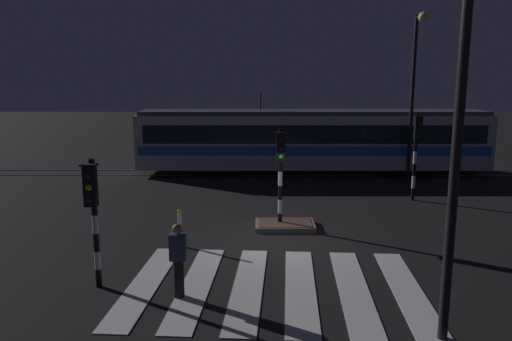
{
  "coord_description": "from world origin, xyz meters",
  "views": [
    {
      "loc": [
        -0.42,
        -14.01,
        4.79
      ],
      "look_at": [
        -0.4,
        4.09,
        1.4
      ],
      "focal_mm": 34.11,
      "sensor_mm": 36.0,
      "label": 1
    }
  ],
  "objects_px": {
    "traffic_light_median_centre": "(280,163)",
    "bollard_island_edge": "(179,228)",
    "pedestrian_waiting_at_kerb": "(177,260)",
    "street_lamp_trackside_right": "(414,78)",
    "traffic_light_corner_far_right": "(416,144)",
    "tram": "(311,140)",
    "traffic_light_corner_near_left": "(92,205)",
    "street_lamp_near_kerb": "(465,112)"
  },
  "relations": [
    {
      "from": "street_lamp_trackside_right",
      "to": "traffic_light_corner_far_right",
      "type": "bearing_deg",
      "value": -104.87
    },
    {
      "from": "traffic_light_corner_far_right",
      "to": "street_lamp_near_kerb",
      "type": "relative_size",
      "value": 0.52
    },
    {
      "from": "street_lamp_near_kerb",
      "to": "street_lamp_trackside_right",
      "type": "distance_m",
      "value": 15.22
    },
    {
      "from": "street_lamp_trackside_right",
      "to": "tram",
      "type": "relative_size",
      "value": 0.43
    },
    {
      "from": "traffic_light_median_centre",
      "to": "street_lamp_near_kerb",
      "type": "bearing_deg",
      "value": -69.55
    },
    {
      "from": "street_lamp_trackside_right",
      "to": "tram",
      "type": "xyz_separation_m",
      "value": [
        -4.45,
        2.05,
        -3.09
      ]
    },
    {
      "from": "traffic_light_median_centre",
      "to": "bollard_island_edge",
      "type": "bearing_deg",
      "value": -148.58
    },
    {
      "from": "pedestrian_waiting_at_kerb",
      "to": "traffic_light_corner_far_right",
      "type": "bearing_deg",
      "value": 47.66
    },
    {
      "from": "traffic_light_corner_near_left",
      "to": "street_lamp_trackside_right",
      "type": "bearing_deg",
      "value": 47.87
    },
    {
      "from": "traffic_light_corner_near_left",
      "to": "street_lamp_trackside_right",
      "type": "height_order",
      "value": "street_lamp_trackside_right"
    },
    {
      "from": "traffic_light_median_centre",
      "to": "tram",
      "type": "xyz_separation_m",
      "value": [
        2.1,
        9.51,
        -0.4
      ]
    },
    {
      "from": "pedestrian_waiting_at_kerb",
      "to": "street_lamp_trackside_right",
      "type": "bearing_deg",
      "value": 54.43
    },
    {
      "from": "street_lamp_near_kerb",
      "to": "traffic_light_median_centre",
      "type": "bearing_deg",
      "value": 110.45
    },
    {
      "from": "traffic_light_median_centre",
      "to": "pedestrian_waiting_at_kerb",
      "type": "distance_m",
      "value": 5.92
    },
    {
      "from": "traffic_light_corner_far_right",
      "to": "bollard_island_edge",
      "type": "bearing_deg",
      "value": -147.44
    },
    {
      "from": "street_lamp_near_kerb",
      "to": "tram",
      "type": "relative_size",
      "value": 0.37
    },
    {
      "from": "traffic_light_corner_far_right",
      "to": "pedestrian_waiting_at_kerb",
      "type": "bearing_deg",
      "value": -132.34
    },
    {
      "from": "tram",
      "to": "traffic_light_median_centre",
      "type": "bearing_deg",
      "value": -102.45
    },
    {
      "from": "bollard_island_edge",
      "to": "traffic_light_median_centre",
      "type": "bearing_deg",
      "value": 31.42
    },
    {
      "from": "traffic_light_corner_far_right",
      "to": "traffic_light_corner_near_left",
      "type": "bearing_deg",
      "value": -140.17
    },
    {
      "from": "traffic_light_median_centre",
      "to": "street_lamp_trackside_right",
      "type": "relative_size",
      "value": 0.42
    },
    {
      "from": "street_lamp_trackside_right",
      "to": "tram",
      "type": "height_order",
      "value": "street_lamp_trackside_right"
    },
    {
      "from": "traffic_light_corner_far_right",
      "to": "street_lamp_near_kerb",
      "type": "distance_m",
      "value": 11.4
    },
    {
      "from": "traffic_light_median_centre",
      "to": "tram",
      "type": "bearing_deg",
      "value": 77.55
    },
    {
      "from": "traffic_light_median_centre",
      "to": "tram",
      "type": "distance_m",
      "value": 9.75
    },
    {
      "from": "traffic_light_corner_near_left",
      "to": "street_lamp_near_kerb",
      "type": "xyz_separation_m",
      "value": [
        7.18,
        -2.52,
        2.25
      ]
    },
    {
      "from": "traffic_light_corner_far_right",
      "to": "bollard_island_edge",
      "type": "xyz_separation_m",
      "value": [
        -8.53,
        -5.44,
        -1.74
      ]
    },
    {
      "from": "traffic_light_corner_near_left",
      "to": "traffic_light_median_centre",
      "type": "distance_m",
      "value": 6.52
    },
    {
      "from": "traffic_light_corner_far_right",
      "to": "street_lamp_near_kerb",
      "type": "xyz_separation_m",
      "value": [
        -2.83,
        -10.87,
        1.96
      ]
    },
    {
      "from": "street_lamp_near_kerb",
      "to": "traffic_light_corner_far_right",
      "type": "bearing_deg",
      "value": 75.41
    },
    {
      "from": "street_lamp_near_kerb",
      "to": "pedestrian_waiting_at_kerb",
      "type": "distance_m",
      "value": 6.54
    },
    {
      "from": "traffic_light_corner_far_right",
      "to": "pedestrian_waiting_at_kerb",
      "type": "relative_size",
      "value": 2.04
    },
    {
      "from": "traffic_light_corner_far_right",
      "to": "tram",
      "type": "bearing_deg",
      "value": 120.21
    },
    {
      "from": "traffic_light_corner_near_left",
      "to": "bollard_island_edge",
      "type": "height_order",
      "value": "traffic_light_corner_near_left"
    },
    {
      "from": "traffic_light_corner_far_right",
      "to": "pedestrian_waiting_at_kerb",
      "type": "xyz_separation_m",
      "value": [
        -8.04,
        -8.82,
        -1.43
      ]
    },
    {
      "from": "street_lamp_near_kerb",
      "to": "street_lamp_trackside_right",
      "type": "bearing_deg",
      "value": 75.34
    },
    {
      "from": "traffic_light_median_centre",
      "to": "traffic_light_corner_near_left",
      "type": "bearing_deg",
      "value": -133.42
    },
    {
      "from": "traffic_light_corner_near_left",
      "to": "traffic_light_corner_far_right",
      "type": "bearing_deg",
      "value": 39.83
    },
    {
      "from": "traffic_light_corner_near_left",
      "to": "bollard_island_edge",
      "type": "bearing_deg",
      "value": 62.89
    },
    {
      "from": "traffic_light_corner_near_left",
      "to": "bollard_island_edge",
      "type": "relative_size",
      "value": 2.75
    },
    {
      "from": "street_lamp_trackside_right",
      "to": "tram",
      "type": "bearing_deg",
      "value": 155.28
    },
    {
      "from": "street_lamp_trackside_right",
      "to": "pedestrian_waiting_at_kerb",
      "type": "xyz_separation_m",
      "value": [
        -9.06,
        -12.67,
        -3.97
      ]
    }
  ]
}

